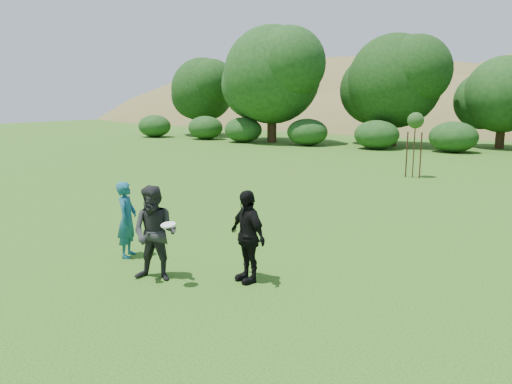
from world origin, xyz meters
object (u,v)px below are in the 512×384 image
sapling (416,122)px  player_teal (127,220)px  player_grey (155,233)px  player_black (247,236)px

sapling → player_teal: bearing=-100.0°
player_teal → player_grey: size_ratio=0.91×
player_teal → player_grey: 1.69m
player_black → sapling: sapling is taller
player_teal → player_black: (3.05, 0.08, 0.05)m
player_teal → sapling: size_ratio=0.59×
player_black → player_teal: bearing=-153.7°
player_teal → player_grey: bearing=-143.0°
player_teal → sapling: bearing=-36.2°
player_teal → sapling: sapling is taller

